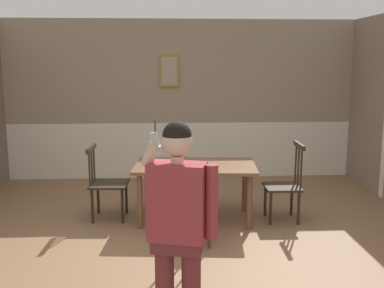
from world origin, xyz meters
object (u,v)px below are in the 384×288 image
object	(u,v)px
chair_by_doorway	(285,184)
person_figure	(178,219)
chair_at_table_head	(106,183)
dining_table	(195,171)
chair_near_window	(194,204)

from	to	relation	value
chair_by_doorway	person_figure	distance (m)	2.95
chair_at_table_head	person_figure	xyz separation A→B (m)	(0.86, -2.73, 0.45)
person_figure	dining_table	bearing A→B (deg)	-81.23
dining_table	chair_at_table_head	xyz separation A→B (m)	(-1.15, 0.10, -0.16)
chair_near_window	chair_by_doorway	size ratio (longest dim) A/B	0.95
chair_near_window	person_figure	bearing A→B (deg)	-97.82
person_figure	chair_at_table_head	bearing A→B (deg)	-57.38
dining_table	chair_by_doorway	distance (m)	1.17
chair_by_doorway	chair_at_table_head	size ratio (longest dim) A/B	1.05
chair_by_doorway	chair_at_table_head	xyz separation A→B (m)	(-2.31, 0.20, 0.00)
chair_at_table_head	dining_table	bearing A→B (deg)	87.88
chair_near_window	chair_by_doorway	xyz separation A→B (m)	(1.23, 0.74, 0.00)
dining_table	chair_by_doorway	world-z (taller)	chair_by_doorway
dining_table	chair_by_doorway	bearing A→B (deg)	-5.02
dining_table	chair_at_table_head	bearing A→B (deg)	174.93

